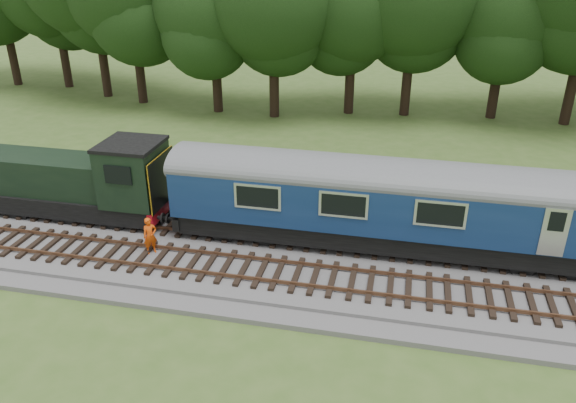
# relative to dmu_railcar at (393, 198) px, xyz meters

# --- Properties ---
(ground) EXTENTS (120.00, 120.00, 0.00)m
(ground) POSITION_rel_dmu_railcar_xyz_m (-4.69, -1.40, -2.61)
(ground) COLOR #3D5B21
(ground) RESTS_ON ground
(ballast) EXTENTS (70.00, 7.00, 0.35)m
(ballast) POSITION_rel_dmu_railcar_xyz_m (-4.69, -1.40, -2.43)
(ballast) COLOR #4C4C4F
(ballast) RESTS_ON ground
(track_north) EXTENTS (67.20, 2.40, 0.21)m
(track_north) POSITION_rel_dmu_railcar_xyz_m (-4.69, -0.00, -2.19)
(track_north) COLOR black
(track_north) RESTS_ON ballast
(track_south) EXTENTS (67.20, 2.40, 0.21)m
(track_south) POSITION_rel_dmu_railcar_xyz_m (-4.69, -3.00, -2.19)
(track_south) COLOR black
(track_south) RESTS_ON ballast
(fence) EXTENTS (64.00, 0.12, 1.00)m
(fence) POSITION_rel_dmu_railcar_xyz_m (-4.69, 3.10, -2.61)
(fence) COLOR #6B6054
(fence) RESTS_ON ground
(tree_line) EXTENTS (70.00, 8.00, 18.00)m
(tree_line) POSITION_rel_dmu_railcar_xyz_m (-4.69, 20.60, -2.61)
(tree_line) COLOR black
(tree_line) RESTS_ON ground
(dmu_railcar) EXTENTS (18.05, 2.86, 3.88)m
(dmu_railcar) POSITION_rel_dmu_railcar_xyz_m (0.00, 0.00, 0.00)
(dmu_railcar) COLOR black
(dmu_railcar) RESTS_ON ground
(shunter_loco) EXTENTS (8.91, 2.60, 3.38)m
(shunter_loco) POSITION_rel_dmu_railcar_xyz_m (-13.93, 0.00, -0.63)
(shunter_loco) COLOR black
(shunter_loco) RESTS_ON ground
(worker) EXTENTS (0.67, 0.66, 1.56)m
(worker) POSITION_rel_dmu_railcar_xyz_m (-9.43, -2.54, -1.48)
(worker) COLOR #E24A0B
(worker) RESTS_ON ballast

